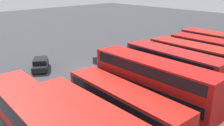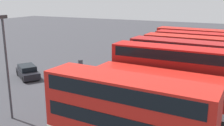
{
  "view_description": "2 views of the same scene",
  "coord_description": "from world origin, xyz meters",
  "px_view_note": "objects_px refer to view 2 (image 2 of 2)",
  "views": [
    {
      "loc": [
        17.87,
        23.77,
        10.88
      ],
      "look_at": [
        -1.83,
        2.87,
        1.2
      ],
      "focal_mm": 39.46,
      "sensor_mm": 36.0,
      "label": 1
    },
    {
      "loc": [
        25.85,
        17.11,
        9.1
      ],
      "look_at": [
        -2.32,
        3.43,
        1.08
      ],
      "focal_mm": 42.23,
      "sensor_mm": 36.0,
      "label": 2
    }
  ],
  "objects_px": {
    "bus_double_decker_second": "(196,49)",
    "bus_double_decker_fourth": "(178,60)",
    "bus_double_decker_far_end": "(126,112)",
    "lamp_post_tall": "(6,60)",
    "bus_double_decker_near_end": "(194,44)",
    "waste_bin_yellow": "(80,63)",
    "bus_double_decker_third": "(188,54)",
    "bus_single_deck_seventh": "(143,102)",
    "box_truck_blue": "(202,41)",
    "bus_double_decker_fifth": "(174,69)",
    "bus_single_deck_sixth": "(161,88)",
    "car_hatchback_silver": "(28,72)"
  },
  "relations": [
    {
      "from": "bus_single_deck_sixth",
      "to": "waste_bin_yellow",
      "type": "xyz_separation_m",
      "value": [
        -7.79,
        -13.01,
        -1.15
      ]
    },
    {
      "from": "bus_double_decker_fourth",
      "to": "bus_single_deck_sixth",
      "type": "xyz_separation_m",
      "value": [
        7.13,
        0.26,
        -0.82
      ]
    },
    {
      "from": "bus_double_decker_third",
      "to": "car_hatchback_silver",
      "type": "relative_size",
      "value": 2.4
    },
    {
      "from": "bus_double_decker_third",
      "to": "lamp_post_tall",
      "type": "distance_m",
      "value": 20.54
    },
    {
      "from": "bus_single_deck_seventh",
      "to": "box_truck_blue",
      "type": "height_order",
      "value": "box_truck_blue"
    },
    {
      "from": "bus_double_decker_near_end",
      "to": "car_hatchback_silver",
      "type": "xyz_separation_m",
      "value": [
        16.82,
        -15.6,
        -1.75
      ]
    },
    {
      "from": "bus_double_decker_fourth",
      "to": "box_truck_blue",
      "type": "bearing_deg",
      "value": 179.47
    },
    {
      "from": "bus_double_decker_third",
      "to": "lamp_post_tall",
      "type": "xyz_separation_m",
      "value": [
        17.91,
        -9.82,
        2.13
      ]
    },
    {
      "from": "waste_bin_yellow",
      "to": "bus_double_decker_fifth",
      "type": "bearing_deg",
      "value": 71.35
    },
    {
      "from": "bus_single_deck_seventh",
      "to": "lamp_post_tall",
      "type": "bearing_deg",
      "value": -68.52
    },
    {
      "from": "bus_double_decker_fourth",
      "to": "lamp_post_tall",
      "type": "relative_size",
      "value": 1.33
    },
    {
      "from": "bus_single_deck_sixth",
      "to": "waste_bin_yellow",
      "type": "height_order",
      "value": "bus_single_deck_sixth"
    },
    {
      "from": "bus_double_decker_near_end",
      "to": "waste_bin_yellow",
      "type": "distance_m",
      "value": 16.43
    },
    {
      "from": "box_truck_blue",
      "to": "waste_bin_yellow",
      "type": "relative_size",
      "value": 8.29
    },
    {
      "from": "bus_double_decker_second",
      "to": "bus_double_decker_fourth",
      "type": "distance_m",
      "value": 7.16
    },
    {
      "from": "bus_double_decker_far_end",
      "to": "bus_double_decker_fifth",
      "type": "bearing_deg",
      "value": 177.83
    },
    {
      "from": "bus_double_decker_fifth",
      "to": "bus_single_deck_sixth",
      "type": "height_order",
      "value": "bus_double_decker_fifth"
    },
    {
      "from": "bus_double_decker_fifth",
      "to": "car_hatchback_silver",
      "type": "bearing_deg",
      "value": -82.34
    },
    {
      "from": "bus_double_decker_fifth",
      "to": "bus_single_deck_sixth",
      "type": "bearing_deg",
      "value": -4.14
    },
    {
      "from": "bus_double_decker_second",
      "to": "box_truck_blue",
      "type": "distance_m",
      "value": 11.13
    },
    {
      "from": "car_hatchback_silver",
      "to": "box_truck_blue",
      "type": "bearing_deg",
      "value": 146.89
    },
    {
      "from": "bus_double_decker_third",
      "to": "box_truck_blue",
      "type": "xyz_separation_m",
      "value": [
        -14.68,
        -0.33,
        -0.74
      ]
    },
    {
      "from": "bus_double_decker_fourth",
      "to": "bus_double_decker_far_end",
      "type": "relative_size",
      "value": 0.99
    },
    {
      "from": "bus_double_decker_third",
      "to": "bus_double_decker_fourth",
      "type": "height_order",
      "value": "same"
    },
    {
      "from": "bus_double_decker_near_end",
      "to": "bus_single_deck_seventh",
      "type": "relative_size",
      "value": 1.02
    },
    {
      "from": "bus_double_decker_second",
      "to": "bus_double_decker_fifth",
      "type": "bearing_deg",
      "value": -1.49
    },
    {
      "from": "bus_double_decker_second",
      "to": "bus_double_decker_far_end",
      "type": "bearing_deg",
      "value": -1.82
    },
    {
      "from": "bus_double_decker_fifth",
      "to": "box_truck_blue",
      "type": "relative_size",
      "value": 1.51
    },
    {
      "from": "bus_double_decker_far_end",
      "to": "lamp_post_tall",
      "type": "height_order",
      "value": "lamp_post_tall"
    },
    {
      "from": "bus_double_decker_fifth",
      "to": "bus_single_deck_sixth",
      "type": "relative_size",
      "value": 1.0
    },
    {
      "from": "bus_single_deck_seventh",
      "to": "car_hatchback_silver",
      "type": "xyz_separation_m",
      "value": [
        -4.76,
        -15.55,
        -0.92
      ]
    },
    {
      "from": "bus_single_deck_seventh",
      "to": "waste_bin_yellow",
      "type": "bearing_deg",
      "value": -131.94
    },
    {
      "from": "bus_double_decker_near_end",
      "to": "lamp_post_tall",
      "type": "height_order",
      "value": "lamp_post_tall"
    },
    {
      "from": "bus_double_decker_third",
      "to": "bus_double_decker_far_end",
      "type": "relative_size",
      "value": 1.0
    },
    {
      "from": "bus_double_decker_third",
      "to": "bus_double_decker_fourth",
      "type": "distance_m",
      "value": 3.55
    },
    {
      "from": "bus_double_decker_fourth",
      "to": "bus_double_decker_second",
      "type": "bearing_deg",
      "value": 173.73
    },
    {
      "from": "bus_double_decker_far_end",
      "to": "waste_bin_yellow",
      "type": "height_order",
      "value": "bus_double_decker_far_end"
    },
    {
      "from": "bus_double_decker_fifth",
      "to": "bus_single_deck_seventh",
      "type": "height_order",
      "value": "bus_double_decker_fifth"
    },
    {
      "from": "bus_single_deck_seventh",
      "to": "bus_double_decker_far_end",
      "type": "bearing_deg",
      "value": 2.46
    },
    {
      "from": "bus_double_decker_far_end",
      "to": "lamp_post_tall",
      "type": "distance_m",
      "value": 9.66
    },
    {
      "from": "bus_double_decker_third",
      "to": "bus_single_deck_seventh",
      "type": "bearing_deg",
      "value": -2.23
    },
    {
      "from": "bus_single_deck_seventh",
      "to": "bus_double_decker_fourth",
      "type": "bearing_deg",
      "value": 179.68
    },
    {
      "from": "bus_double_decker_third",
      "to": "waste_bin_yellow",
      "type": "relative_size",
      "value": 11.03
    },
    {
      "from": "bus_single_deck_sixth",
      "to": "bus_double_decker_second",
      "type": "bearing_deg",
      "value": 177.89
    },
    {
      "from": "bus_double_decker_second",
      "to": "bus_single_deck_seventh",
      "type": "distance_m",
      "value": 17.91
    },
    {
      "from": "bus_double_decker_second",
      "to": "bus_double_decker_fourth",
      "type": "bearing_deg",
      "value": -6.27
    },
    {
      "from": "bus_single_deck_sixth",
      "to": "box_truck_blue",
      "type": "xyz_separation_m",
      "value": [
        -25.34,
        -0.09,
        0.08
      ]
    },
    {
      "from": "bus_double_decker_second",
      "to": "bus_double_decker_far_end",
      "type": "relative_size",
      "value": 0.99
    },
    {
      "from": "bus_double_decker_second",
      "to": "bus_double_decker_third",
      "type": "distance_m",
      "value": 3.61
    },
    {
      "from": "bus_double_decker_second",
      "to": "bus_single_deck_sixth",
      "type": "height_order",
      "value": "bus_double_decker_second"
    }
  ]
}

